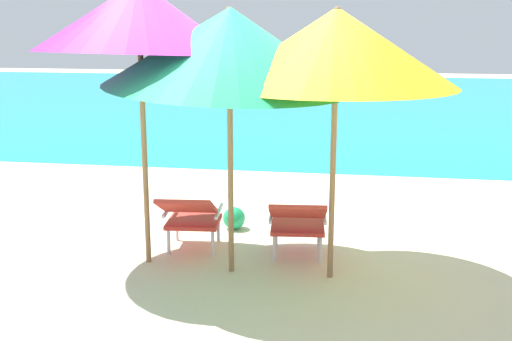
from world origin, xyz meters
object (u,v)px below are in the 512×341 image
Objects in this scene: beach_umbrella_center at (229,48)px; beach_ball at (234,218)px; lounge_chair_left at (191,215)px; lounge_chair_right at (298,220)px; beach_umbrella_left at (139,18)px; beach_umbrella_right at (336,48)px.

beach_umbrella_center is 2.27m from beach_ball.
beach_umbrella_center is at bearing -37.79° from lounge_chair_left.
beach_ball is at bearing 133.39° from lounge_chair_right.
beach_umbrella_left is 1.11× the size of beach_umbrella_right.
lounge_chair_right is 3.67× the size of beach_ball.
beach_ball is at bearing 72.41° from lounge_chair_left.
beach_umbrella_left is at bearing 173.19° from beach_umbrella_center.
beach_umbrella_left reaches higher than lounge_chair_right.
beach_umbrella_left is at bearing -168.94° from lounge_chair_right.
lounge_chair_left and lounge_chair_right have the same top height.
beach_umbrella_right is at bearing -47.60° from lounge_chair_right.
beach_ball is (0.27, 0.84, -0.28)m from lounge_chair_left.
beach_umbrella_left reaches higher than beach_ball.
lounge_chair_left is at bearing 165.23° from beach_umbrella_right.
beach_umbrella_right is at bearing -3.03° from beach_umbrella_left.
beach_umbrella_center is at bearing -146.85° from lounge_chair_right.
beach_umbrella_left is 0.86× the size of beach_umbrella_center.
lounge_chair_right is 1.18m from beach_ball.
beach_umbrella_left is 1.76m from beach_umbrella_right.
beach_umbrella_right reaches higher than lounge_chair_right.
beach_umbrella_left is 2.50m from beach_ball.
beach_umbrella_right is at bearing -14.77° from lounge_chair_left.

